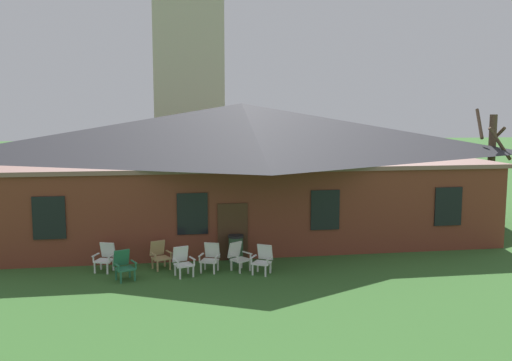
% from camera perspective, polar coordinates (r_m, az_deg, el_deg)
% --- Properties ---
extents(brick_building, '(20.46, 10.40, 5.77)m').
position_cam_1_polar(brick_building, '(24.98, -1.47, 1.48)').
color(brick_building, brown).
rests_on(brick_building, ground).
extents(dome_tower, '(5.18, 5.18, 20.14)m').
position_cam_1_polar(dome_tower, '(40.73, -7.06, 12.51)').
color(dome_tower, '#BCB29E').
rests_on(dome_tower, ground).
extents(lawn_chair_by_porch, '(0.77, 0.82, 0.96)m').
position_cam_1_polar(lawn_chair_by_porch, '(19.64, -15.26, -7.58)').
color(lawn_chair_by_porch, white).
rests_on(lawn_chair_by_porch, ground).
extents(lawn_chair_near_door, '(0.80, 0.84, 0.96)m').
position_cam_1_polar(lawn_chair_near_door, '(18.51, -13.49, -8.43)').
color(lawn_chair_near_door, '#28704C').
rests_on(lawn_chair_near_door, ground).
extents(lawn_chair_left_end, '(0.79, 0.84, 0.96)m').
position_cam_1_polar(lawn_chair_left_end, '(19.53, -9.92, -7.51)').
color(lawn_chair_left_end, tan).
rests_on(lawn_chair_left_end, ground).
extents(lawn_chair_middle, '(0.77, 0.82, 0.96)m').
position_cam_1_polar(lawn_chair_middle, '(18.61, -7.59, -8.21)').
color(lawn_chair_middle, white).
rests_on(lawn_chair_middle, ground).
extents(lawn_chair_right_end, '(0.78, 0.83, 0.96)m').
position_cam_1_polar(lawn_chair_right_end, '(19.01, -4.71, -7.84)').
color(lawn_chair_right_end, silver).
rests_on(lawn_chair_right_end, ground).
extents(lawn_chair_far_side, '(0.85, 0.87, 0.96)m').
position_cam_1_polar(lawn_chair_far_side, '(19.07, -1.84, -7.77)').
color(lawn_chair_far_side, silver).
rests_on(lawn_chair_far_side, ground).
extents(lawn_chair_under_eave, '(0.84, 0.86, 0.96)m').
position_cam_1_polar(lawn_chair_under_eave, '(18.69, 0.72, -8.07)').
color(lawn_chair_under_eave, white).
rests_on(lawn_chair_under_eave, ground).
extents(bare_tree_beside_building, '(1.59, 1.59, 5.55)m').
position_cam_1_polar(bare_tree_beside_building, '(29.56, 23.08, 1.70)').
color(bare_tree_beside_building, brown).
rests_on(bare_tree_beside_building, ground).
extents(trash_bin, '(0.56, 0.56, 0.98)m').
position_cam_1_polar(trash_bin, '(20.09, -2.09, -7.00)').
color(trash_bin, '#335638').
rests_on(trash_bin, ground).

